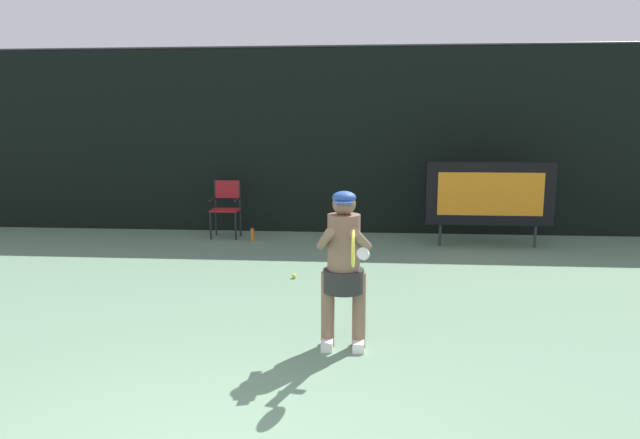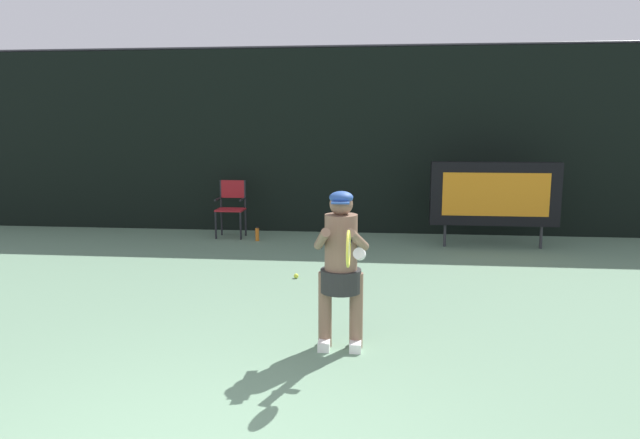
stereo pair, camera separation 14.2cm
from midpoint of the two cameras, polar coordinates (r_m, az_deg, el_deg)
name	(u,v)px [view 2 (the right image)]	position (r m, az deg, el deg)	size (l,w,h in m)	color
backdrop_screen	(321,141)	(11.41, 0.49, 7.79)	(18.00, 0.12, 3.66)	black
scoreboard	(495,194)	(10.39, 17.40, 2.44)	(2.20, 0.21, 1.50)	black
umpire_chair	(231,205)	(11.07, -8.48, 1.45)	(0.52, 0.44, 1.08)	black
water_bottle	(257,234)	(10.68, -5.91, -1.48)	(0.07, 0.07, 0.27)	orange
tennis_player	(341,263)	(5.42, 2.85, -4.34)	(0.54, 0.62, 1.52)	white
tennis_racket	(348,248)	(4.76, 3.72, -2.88)	(0.03, 0.60, 0.31)	black
tennis_ball_loose	(296,276)	(8.06, -1.89, -5.65)	(0.07, 0.07, 0.07)	#CCDB3D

